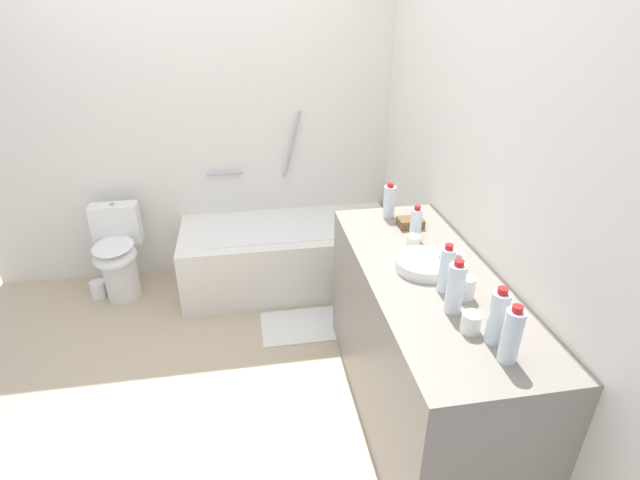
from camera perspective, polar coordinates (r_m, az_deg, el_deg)
The scene contains 20 objects.
ground_plane at distance 3.13m, azimuth -13.14°, elevation -15.18°, with size 3.92×3.92×0.00m, color #C1AD8E.
wall_back_tiled at distance 3.79m, azimuth -14.31°, elevation 13.44°, with size 3.32×0.10×2.44m, color white.
wall_right_mirror at distance 2.75m, azimuth 17.20°, elevation 7.89°, with size 0.10×3.02×2.44m, color white.
bathtub at distance 3.75m, azimuth -3.73°, elevation -1.57°, with size 1.61×0.71×1.29m.
toilet at distance 3.87m, azimuth -22.88°, elevation -1.58°, with size 0.34×0.49×0.70m.
vanity_counter at distance 2.60m, azimuth 12.00°, elevation -12.33°, with size 0.62×1.58×0.89m, color gray.
sink_basin at distance 2.36m, azimuth 12.23°, elevation -2.76°, with size 0.28×0.28×0.05m, color white.
sink_faucet at distance 2.42m, azimuth 15.90°, elevation -2.30°, with size 0.13×0.15×0.07m.
water_bottle_0 at distance 2.04m, azimuth 15.77°, elevation -5.49°, with size 0.07×0.07×0.24m.
water_bottle_1 at distance 1.85m, azimuth 21.78°, elevation -10.48°, with size 0.07×0.07×0.24m.
water_bottle_2 at distance 2.84m, azimuth 8.24°, elevation 4.57°, with size 0.07×0.07×0.21m.
water_bottle_3 at distance 2.59m, azimuth 11.30°, elevation 1.84°, with size 0.06×0.06×0.20m.
water_bottle_4 at distance 2.17m, azimuth 14.73°, elevation -3.39°, with size 0.06×0.06×0.23m.
water_bottle_5 at distance 1.92m, azimuth 20.32°, elevation -8.57°, with size 0.07×0.07×0.24m.
drinking_glass_0 at distance 1.99m, azimuth 17.49°, elevation -9.32°, with size 0.08×0.08×0.08m, color white.
drinking_glass_1 at distance 2.18m, azimuth 16.96°, elevation -5.43°, with size 0.08×0.08×0.10m, color white.
drinking_glass_2 at distance 2.52m, azimuth 11.00°, elevation -0.29°, with size 0.07×0.07×0.08m, color white.
amenity_basket at distance 2.77m, azimuth 10.69°, elevation 2.05°, with size 0.14×0.10×0.05m, color brown.
bath_mat at distance 3.40m, azimuth -2.17°, elevation -10.14°, with size 0.56×0.38×0.01m, color white.
toilet_paper_roll at distance 4.04m, azimuth -24.82°, elevation -5.35°, with size 0.11×0.11×0.13m, color white.
Camera 1 is at (0.31, -2.31, 2.08)m, focal length 26.96 mm.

